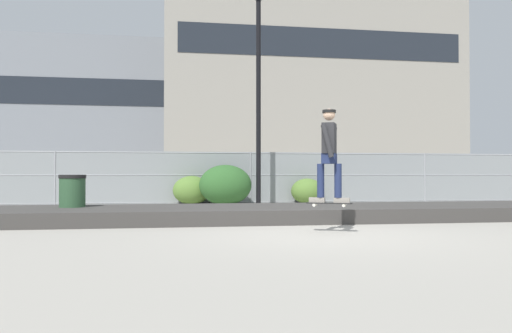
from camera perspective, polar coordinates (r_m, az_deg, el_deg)
ground_plane at (r=8.71m, az=8.03°, el=-7.74°), size 120.00×120.00×0.00m
gravel_berm at (r=11.38m, az=3.96°, el=-5.38°), size 14.45×2.73×0.31m
skateboard at (r=8.85m, az=8.51°, el=-4.25°), size 0.81×0.52×0.07m
skater at (r=8.84m, az=8.49°, el=1.94°), size 0.70×0.62×1.67m
chain_fence at (r=17.68m, az=-0.63°, el=-1.28°), size 26.91×0.06×1.85m
street_lamp at (r=16.97m, az=0.29°, el=10.87°), size 0.44×0.44×7.32m
parked_car_near at (r=21.14m, az=-17.56°, el=-1.44°), size 4.43×2.01×1.66m
library_building at (r=54.16m, az=-20.53°, el=5.46°), size 23.89×11.12×14.08m
office_block at (r=49.46m, az=5.54°, el=9.31°), size 26.71×14.26×19.70m
shrub_left at (r=17.10m, az=-7.49°, el=-2.75°), size 1.28×1.05×0.99m
shrub_center at (r=16.60m, az=-3.57°, el=-2.16°), size 1.77×1.45×1.37m
shrub_right at (r=17.61m, az=5.97°, el=-2.85°), size 1.16×0.95×0.90m
trash_bin at (r=11.73m, az=-20.53°, el=-3.40°), size 0.59×0.59×1.03m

